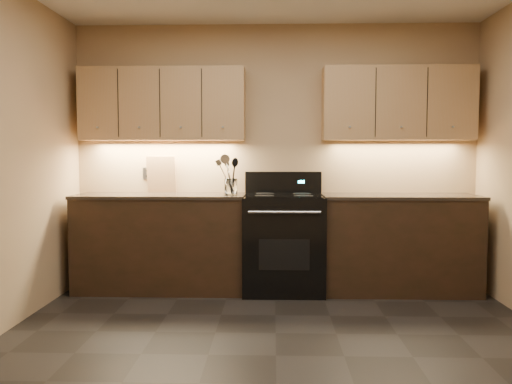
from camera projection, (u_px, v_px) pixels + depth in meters
floor at (276, 356)px, 3.54m from camera, size 4.00×4.00×0.00m
wall_back at (275, 156)px, 5.44m from camera, size 4.00×0.04×2.60m
counter_left at (162, 242)px, 5.23m from camera, size 1.62×0.62×0.93m
counter_right at (399, 243)px, 5.16m from camera, size 1.46×0.62×0.93m
stove at (284, 242)px, 5.18m from camera, size 0.76×0.68×1.14m
upper_cab_left at (163, 104)px, 5.29m from camera, size 1.60×0.30×0.70m
upper_cab_right at (398, 104)px, 5.22m from camera, size 1.44×0.30×0.70m
outlet_plate at (147, 173)px, 5.49m from camera, size 0.08×0.01×0.12m
utensil_crock at (231, 187)px, 5.11m from camera, size 0.14×0.14×0.15m
cutting_board at (161, 174)px, 5.45m from camera, size 0.29×0.09×0.37m
black_spoon at (231, 175)px, 5.13m from camera, size 0.11×0.14×0.34m
black_turner at (232, 176)px, 5.09m from camera, size 0.16×0.16×0.35m
steel_spatula at (233, 174)px, 5.11m from camera, size 0.23×0.13×0.37m
steel_skimmer at (234, 174)px, 5.10m from camera, size 0.18×0.12×0.37m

